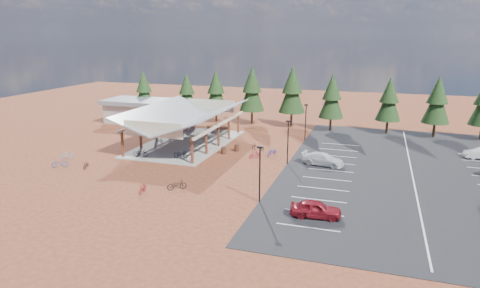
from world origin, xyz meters
TOP-DOWN VIEW (x-y plane):
  - ground at (0.00, 0.00)m, footprint 140.00×140.00m
  - asphalt_lot at (18.50, 3.00)m, footprint 27.00×44.00m
  - concrete_pad at (-10.00, 7.00)m, footprint 10.60×18.60m
  - bike_pavilion at (-10.00, 7.00)m, footprint 11.65×19.40m
  - outbuilding at (-24.00, 18.00)m, footprint 11.00×7.00m
  - lamp_post_0 at (5.00, -10.00)m, footprint 0.50×0.25m
  - lamp_post_1 at (5.00, 2.00)m, footprint 0.50×0.25m
  - lamp_post_2 at (5.00, 14.00)m, footprint 0.50×0.25m
  - trash_bin_0 at (-3.48, 3.78)m, footprint 0.60×0.60m
  - trash_bin_1 at (-2.36, 5.62)m, footprint 0.60×0.60m
  - pine_0 at (-24.97, 21.71)m, footprint 3.57×3.57m
  - pine_1 at (-16.98, 22.31)m, footprint 3.50×3.50m
  - pine_2 at (-11.54, 22.14)m, footprint 3.78×3.78m
  - pine_3 at (-5.31, 22.36)m, footprint 4.10×4.10m
  - pine_4 at (1.32, 22.41)m, footprint 4.19×4.19m
  - pine_5 at (7.68, 21.15)m, footprint 3.77×3.77m
  - pine_6 at (15.96, 21.98)m, footprint 3.65×3.65m
  - pine_7 at (22.42, 21.50)m, footprint 3.82×3.82m
  - bike_0 at (-12.56, -0.80)m, footprint 1.88×0.94m
  - bike_1 at (-13.60, 5.69)m, footprint 1.73×0.92m
  - bike_2 at (-12.78, 9.03)m, footprint 1.97×1.20m
  - bike_3 at (-13.01, 14.05)m, footprint 1.84×0.97m
  - bike_4 at (-7.63, 0.13)m, footprint 1.87×0.69m
  - bike_5 at (-8.32, 6.68)m, footprint 1.63×0.55m
  - bike_6 at (-9.25, 10.66)m, footprint 1.77×0.88m
  - bike_7 at (-9.21, 12.99)m, footprint 1.78×0.86m
  - bike_8 at (-16.00, -6.60)m, footprint 1.07×1.70m
  - bike_9 at (-20.58, -4.25)m, footprint 1.65×1.41m
  - bike_10 at (-19.01, -7.24)m, footprint 1.89×1.41m
  - bike_11 at (-6.07, -11.31)m, footprint 0.62×1.65m
  - bike_12 at (-3.40, -9.50)m, footprint 1.86×1.70m
  - bike_14 at (2.49, 4.99)m, footprint 1.26×1.96m
  - bike_15 at (0.73, 3.02)m, footprint 1.27×1.52m
  - bike_16 at (0.14, 6.88)m, footprint 1.69×0.71m
  - car_0 at (10.26, -11.84)m, footprint 4.29×2.07m
  - car_3 at (8.95, 2.78)m, footprint 5.06×2.75m

SIDE VIEW (x-z plane):
  - ground at x=0.00m, z-range 0.00..0.00m
  - asphalt_lot at x=18.50m, z-range 0.00..0.04m
  - concrete_pad at x=-10.00m, z-range 0.00..0.10m
  - bike_8 at x=-16.00m, z-range 0.00..0.84m
  - bike_16 at x=0.14m, z-range 0.00..0.86m
  - trash_bin_0 at x=-3.48m, z-range 0.00..0.90m
  - trash_bin_1 at x=-2.36m, z-range 0.00..0.90m
  - bike_15 at x=0.73m, z-range 0.00..0.94m
  - bike_10 at x=-19.01m, z-range 0.00..0.95m
  - bike_11 at x=-6.07m, z-range 0.00..0.97m
  - bike_14 at x=2.49m, z-range 0.00..0.97m
  - bike_12 at x=-3.40m, z-range 0.00..0.98m
  - bike_9 at x=-20.58m, z-range 0.00..1.02m
  - bike_6 at x=-9.25m, z-range 0.10..0.99m
  - bike_0 at x=-12.56m, z-range 0.10..1.04m
  - bike_5 at x=-8.32m, z-range 0.10..1.07m
  - bike_4 at x=-7.63m, z-range 0.10..1.07m
  - bike_2 at x=-12.78m, z-range 0.10..1.08m
  - bike_1 at x=-13.60m, z-range 0.10..1.10m
  - bike_7 at x=-9.21m, z-range 0.10..1.13m
  - bike_3 at x=-13.01m, z-range 0.10..1.16m
  - car_3 at x=8.95m, z-range 0.04..1.43m
  - car_0 at x=10.26m, z-range 0.04..1.45m
  - outbuilding at x=-24.00m, z-range 0.08..3.98m
  - lamp_post_0 at x=5.00m, z-range 0.41..5.55m
  - lamp_post_1 at x=5.00m, z-range 0.41..5.55m
  - lamp_post_2 at x=5.00m, z-range 0.41..5.55m
  - bike_pavilion at x=-10.00m, z-range 1.34..6.31m
  - pine_1 at x=-16.98m, z-range 0.90..9.04m
  - pine_0 at x=-24.97m, z-range 0.92..9.23m
  - pine_6 at x=15.96m, z-range 0.94..9.43m
  - pine_5 at x=7.68m, z-range 0.97..9.75m
  - pine_2 at x=-11.54m, z-range 0.98..9.78m
  - pine_7 at x=22.42m, z-range 0.99..9.90m
  - pine_3 at x=-5.31m, z-range 1.06..10.61m
  - pine_4 at x=1.32m, z-range 1.08..10.86m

